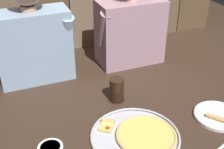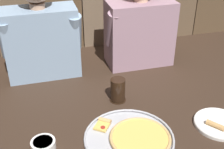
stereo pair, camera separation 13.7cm
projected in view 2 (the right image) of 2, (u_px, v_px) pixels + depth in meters
name	position (u px, v px, depth m)	size (l,w,h in m)	color
ground_plane	(117.00, 119.00, 1.38)	(3.20, 3.20, 0.00)	#332319
pizza_tray	(133.00, 137.00, 1.26)	(0.38, 0.38, 0.03)	#B2B2B7
dinner_plate	(219.00, 123.00, 1.34)	(0.22, 0.22, 0.03)	white
drinking_glass	(118.00, 90.00, 1.48)	(0.08, 0.08, 0.12)	black
dipping_bowl	(43.00, 144.00, 1.21)	(0.10, 0.10, 0.04)	white
diner_left	(40.00, 28.00, 1.60)	(0.43, 0.21, 0.61)	#849EB7
diner_right	(140.00, 17.00, 1.72)	(0.42, 0.21, 0.62)	gray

